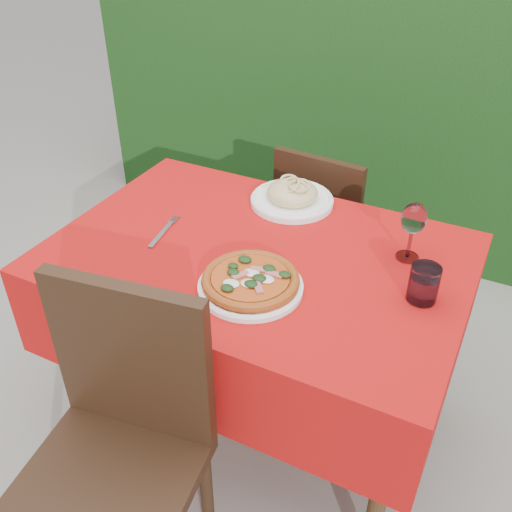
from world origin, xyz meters
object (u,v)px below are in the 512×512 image
at_px(wine_glass, 414,221).
at_px(water_glass, 423,285).
at_px(fork, 161,234).
at_px(pizza_plate, 250,282).
at_px(pasta_plate, 292,196).
at_px(chair_near, 119,436).
at_px(chair_far, 324,227).

bearing_deg(wine_glass, water_glass, -64.77).
xyz_separation_m(wine_glass, fork, (-0.73, -0.23, -0.13)).
bearing_deg(fork, wine_glass, 8.08).
relative_size(pizza_plate, pasta_plate, 1.08).
relative_size(chair_near, water_glass, 8.88).
relative_size(chair_near, wine_glass, 5.05).
relative_size(pizza_plate, fork, 1.44).
bearing_deg(pizza_plate, pasta_plate, 100.80).
height_order(pasta_plate, water_glass, water_glass).
xyz_separation_m(chair_near, chair_far, (0.06, 1.28, -0.07)).
bearing_deg(pizza_plate, chair_far, 95.82).
relative_size(pizza_plate, water_glass, 2.94).
xyz_separation_m(pizza_plate, wine_glass, (0.35, 0.35, 0.11)).
xyz_separation_m(chair_far, fork, (-0.30, -0.71, 0.28)).
bearing_deg(fork, pasta_plate, 43.24).
distance_m(pasta_plate, wine_glass, 0.48).
bearing_deg(pizza_plate, wine_glass, 44.98).
height_order(chair_far, pizza_plate, chair_far).
distance_m(wine_glass, fork, 0.78).
relative_size(pasta_plate, water_glass, 2.71).
distance_m(chair_near, pizza_plate, 0.52).
bearing_deg(chair_near, fork, 104.84).
distance_m(chair_near, wine_glass, 1.00).
relative_size(wine_glass, fork, 0.86).
bearing_deg(fork, chair_far, 57.81).
height_order(chair_near, pasta_plate, chair_near).
distance_m(chair_far, pizza_plate, 0.89).
relative_size(chair_far, fork, 3.80).
bearing_deg(wine_glass, pizza_plate, -135.02).
bearing_deg(chair_far, pasta_plate, 92.76).
bearing_deg(water_glass, fork, -176.42).
distance_m(pizza_plate, fork, 0.40).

